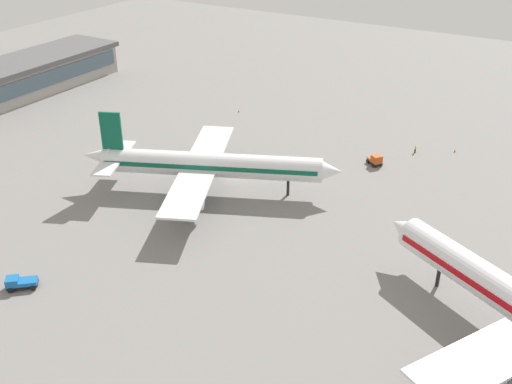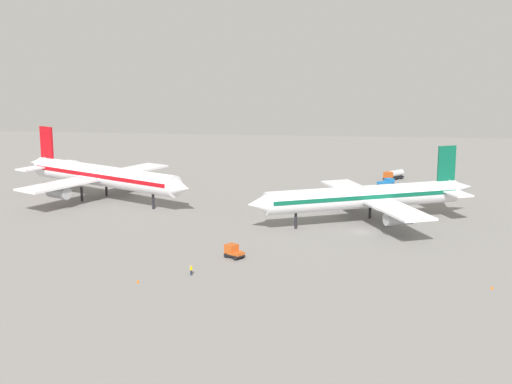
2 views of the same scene
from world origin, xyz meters
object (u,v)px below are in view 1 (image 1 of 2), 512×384
at_px(safety_cone_mid_apron, 239,111).
at_px(pushback_tractor, 20,282).
at_px(ground_crew_worker, 415,149).
at_px(airplane_taxiing, 208,165).
at_px(baggage_tug, 375,160).
at_px(safety_cone_near_gate, 455,151).

bearing_deg(safety_cone_mid_apron, pushback_tractor, 8.17).
bearing_deg(ground_crew_worker, safety_cone_mid_apron, 137.57).
height_order(ground_crew_worker, safety_cone_mid_apron, ground_crew_worker).
bearing_deg(airplane_taxiing, baggage_tug, 25.51).
bearing_deg(baggage_tug, safety_cone_mid_apron, -159.11).
bearing_deg(safety_cone_near_gate, pushback_tractor, -27.51).
relative_size(airplane_taxiing, baggage_tug, 12.57).
bearing_deg(pushback_tractor, safety_cone_mid_apron, -123.32).
relative_size(airplane_taxiing, pushback_tractor, 10.35).
bearing_deg(pushback_tractor, safety_cone_near_gate, -159.00).
bearing_deg(safety_cone_mid_apron, safety_cone_near_gate, 93.33).
bearing_deg(safety_cone_mid_apron, airplane_taxiing, 24.45).
relative_size(pushback_tractor, safety_cone_near_gate, 7.59).
bearing_deg(airplane_taxiing, ground_crew_worker, 28.88).
bearing_deg(airplane_taxiing, pushback_tractor, -123.11).
bearing_deg(safety_cone_mid_apron, ground_crew_worker, 88.07).
height_order(airplane_taxiing, pushback_tractor, airplane_taxiing).
height_order(pushback_tractor, safety_cone_mid_apron, pushback_tractor).
bearing_deg(airplane_taxiing, safety_cone_mid_apron, 90.66).
relative_size(pushback_tractor, safety_cone_mid_apron, 7.59).
bearing_deg(baggage_tug, ground_crew_worker, 100.16).
height_order(baggage_tug, ground_crew_worker, baggage_tug).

